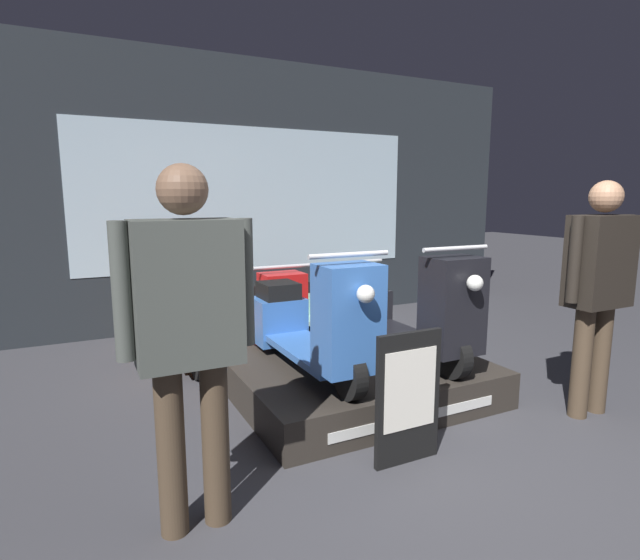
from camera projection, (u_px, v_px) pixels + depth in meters
ground_plane at (519, 493)px, 2.67m from camera, size 30.00×30.00×0.00m
shop_wall_back at (254, 194)px, 6.15m from camera, size 7.63×0.09×3.20m
display_platform at (357, 378)px, 3.98m from camera, size 1.89×1.57×0.28m
scooter_display_left at (311, 323)px, 3.67m from camera, size 0.56×1.65×0.95m
scooter_display_right at (406, 311)px, 4.04m from camera, size 0.56×1.65×0.95m
scooter_backrow_0 at (184, 323)px, 4.79m from camera, size 0.56×1.65×0.95m
scooter_backrow_1 at (263, 314)px, 5.14m from camera, size 0.56×1.65×0.95m
scooter_backrow_2 at (331, 307)px, 5.49m from camera, size 0.56×1.65×0.95m
person_left_browsing at (188, 319)px, 2.24m from camera, size 0.62×0.26×1.71m
person_right_browsing at (598, 279)px, 3.49m from camera, size 0.61×0.25×1.68m
price_sign_board at (408, 398)px, 2.92m from camera, size 0.44×0.04×0.80m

